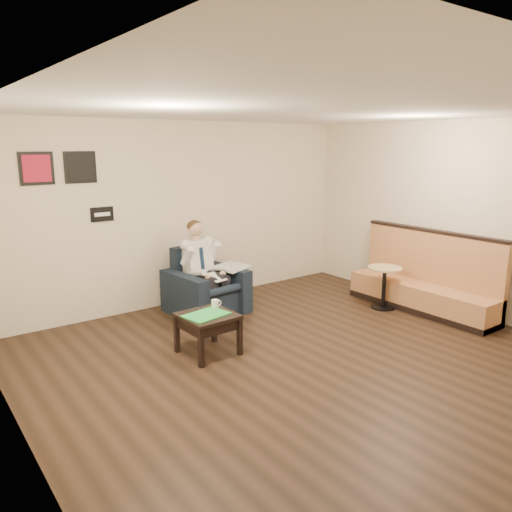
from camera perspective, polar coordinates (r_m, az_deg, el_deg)
ground at (r=5.85m, az=6.89°, el=-12.21°), size 6.00×6.00×0.00m
wall_back at (r=7.82m, az=-8.17°, el=4.82°), size 6.00×0.02×2.80m
wall_left at (r=4.01m, az=-25.43°, el=-3.76°), size 0.02×6.00×2.80m
wall_right at (r=7.78m, az=23.48°, el=3.85°), size 0.02×6.00×2.80m
ceiling at (r=5.32m, az=7.72°, el=16.33°), size 6.00×6.00×0.02m
seating_sign at (r=7.27m, az=-17.19°, el=4.59°), size 0.32×0.02×0.20m
art_print_left at (r=6.99m, az=-23.79°, el=9.15°), size 0.42×0.03×0.42m
art_print_right at (r=7.13m, az=-19.44°, el=9.54°), size 0.42×0.03×0.42m
armchair at (r=7.40m, az=-5.73°, el=-2.88°), size 1.07×1.07×0.95m
seated_man at (r=7.26m, az=-5.17°, el=-1.75°), size 0.71×0.99×1.30m
lap_papers at (r=7.20m, az=-4.66°, el=-2.42°), size 0.27×0.34×0.01m
newspaper at (r=7.52m, az=-2.87°, el=-1.25°), size 0.49×0.57×0.01m
side_table at (r=6.02m, az=-5.51°, el=-8.86°), size 0.63×0.63×0.49m
green_folder at (r=5.90m, az=-5.72°, el=-6.69°), size 0.55×0.43×0.01m
coffee_mug at (r=6.13m, az=-4.70°, el=-5.48°), size 0.09×0.09×0.10m
smartphone at (r=6.10m, az=-6.05°, el=-6.05°), size 0.16×0.10×0.01m
banquette at (r=7.83m, az=18.49°, el=-1.72°), size 0.55×2.32×1.19m
cafe_table at (r=7.84m, az=14.40°, el=-3.51°), size 0.67×0.67×0.64m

